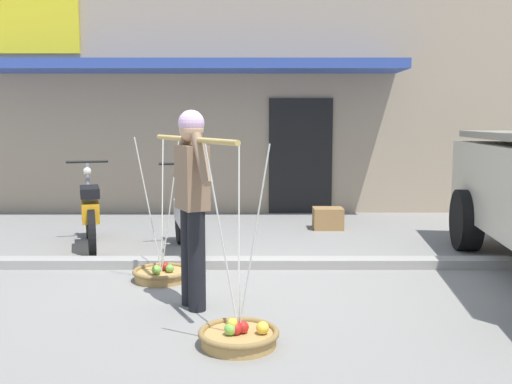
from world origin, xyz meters
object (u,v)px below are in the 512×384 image
at_px(fruit_basket_left_side, 160,273).
at_px(wooden_crate, 326,218).
at_px(fruit_vendor, 190,195).
at_px(fruit_basket_right_side, 237,335).
at_px(motorcycle_second_in_row, 183,217).
at_px(motorcycle_nearest_shop, 88,213).

height_order(fruit_basket_left_side, wooden_crate, fruit_basket_left_side).
height_order(fruit_vendor, wooden_crate, fruit_vendor).
relative_size(fruit_basket_left_side, fruit_basket_right_side, 1.00).
xyz_separation_m(fruit_basket_left_side, motorcycle_second_in_row, (0.10, 1.15, 0.38)).
distance_m(fruit_basket_right_side, wooden_crate, 4.66).
xyz_separation_m(motorcycle_second_in_row, wooden_crate, (1.93, 1.65, -0.29)).
relative_size(fruit_vendor, motorcycle_nearest_shop, 0.98).
height_order(fruit_vendor, fruit_basket_left_side, fruit_vendor).
relative_size(fruit_basket_left_side, motorcycle_second_in_row, 0.81).
xyz_separation_m(fruit_vendor, fruit_basket_left_side, (-0.41, 0.85, -0.90)).
distance_m(fruit_basket_left_side, motorcycle_nearest_shop, 1.92).
bearing_deg(motorcycle_nearest_shop, motorcycle_second_in_row, -15.11).
relative_size(fruit_vendor, fruit_basket_right_side, 1.19).
relative_size(fruit_basket_right_side, wooden_crate, 3.30).
bearing_deg(fruit_basket_left_side, fruit_basket_right_side, -63.93).
bearing_deg(fruit_basket_left_side, motorcycle_nearest_shop, 127.58).
bearing_deg(fruit_vendor, fruit_basket_left_side, 116.04).
xyz_separation_m(fruit_vendor, wooden_crate, (1.62, 3.65, -0.82)).
distance_m(fruit_basket_left_side, wooden_crate, 3.46).
xyz_separation_m(fruit_basket_left_side, motorcycle_nearest_shop, (-1.15, 1.49, 0.38)).
distance_m(fruit_basket_right_side, motorcycle_nearest_shop, 3.77).
bearing_deg(motorcycle_second_in_row, fruit_basket_left_side, -94.86).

